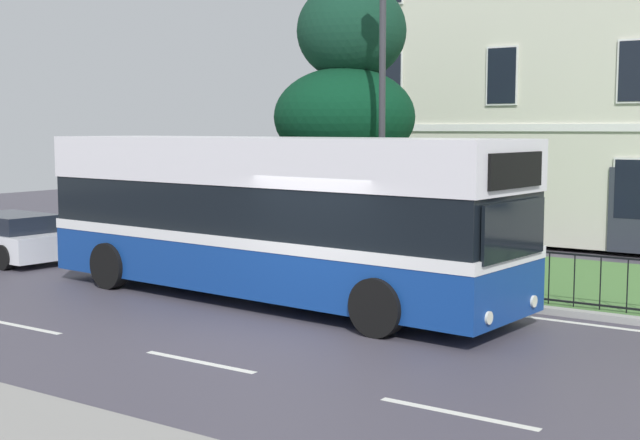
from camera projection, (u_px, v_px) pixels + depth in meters
The scene contains 7 objects.
ground_plane at pixel (316, 324), 14.69m from camera, with size 60.00×56.00×0.18m.
iron_verge_railing at pixel (525, 274), 15.91m from camera, with size 15.77×0.04×0.97m.
evergreen_tree at pixel (344, 144), 21.30m from camera, with size 4.31×4.31×6.80m.
single_decker_bus at pixel (269, 215), 16.54m from camera, with size 10.41×3.28×3.14m.
parked_hatchback_01 at pixel (8, 238), 21.48m from camera, with size 3.86×2.04×1.20m.
street_lamp_post at pixel (382, 83), 18.24m from camera, with size 0.36×0.24×7.31m.
litter_bin at pixel (468, 257), 17.24m from camera, with size 0.52×0.52×1.22m.
Camera 1 is at (8.09, -10.76, 3.31)m, focal length 48.29 mm.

